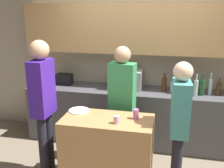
% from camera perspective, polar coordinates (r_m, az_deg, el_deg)
% --- Properties ---
extents(back_wall, '(6.40, 0.40, 2.70)m').
position_cam_1_polar(back_wall, '(4.24, 6.68, 8.05)').
color(back_wall, '#B2A893').
rests_on(back_wall, ground_plane).
extents(back_counter, '(3.60, 0.62, 0.89)m').
position_cam_1_polar(back_counter, '(4.27, 5.83, -7.10)').
color(back_counter, '#4C4C51').
rests_on(back_counter, ground_plane).
extents(kitchen_island, '(1.06, 0.55, 0.89)m').
position_cam_1_polar(kitchen_island, '(3.26, -0.98, -14.72)').
color(kitchen_island, '#B27F4C').
rests_on(kitchen_island, ground_plane).
extents(microwave, '(0.52, 0.39, 0.30)m').
position_cam_1_polar(microwave, '(4.18, 3.02, 1.08)').
color(microwave, '#B7BABC').
rests_on(microwave, back_counter).
extents(toaster, '(0.26, 0.16, 0.18)m').
position_cam_1_polar(toaster, '(4.48, -10.35, 1.07)').
color(toaster, black).
rests_on(toaster, back_counter).
extents(bottle_0, '(0.08, 0.08, 0.29)m').
position_cam_1_polar(bottle_0, '(4.08, 11.30, -0.13)').
color(bottle_0, '#472814').
rests_on(bottle_0, back_counter).
extents(bottle_1, '(0.07, 0.07, 0.22)m').
position_cam_1_polar(bottle_1, '(4.09, 13.05, -0.58)').
color(bottle_1, silver).
rests_on(bottle_1, back_counter).
extents(bottle_2, '(0.08, 0.08, 0.33)m').
position_cam_1_polar(bottle_2, '(4.01, 14.47, -0.40)').
color(bottle_2, '#472814').
rests_on(bottle_2, back_counter).
extents(bottle_3, '(0.07, 0.07, 0.30)m').
position_cam_1_polar(bottle_3, '(4.10, 16.09, -0.29)').
color(bottle_3, '#194723').
rests_on(bottle_3, back_counter).
extents(bottle_4, '(0.06, 0.06, 0.32)m').
position_cam_1_polar(bottle_4, '(3.99, 17.78, -0.77)').
color(bottle_4, silver).
rests_on(bottle_4, back_counter).
extents(bottle_5, '(0.09, 0.09, 0.31)m').
position_cam_1_polar(bottle_5, '(4.05, 18.95, -0.68)').
color(bottle_5, '#194723').
rests_on(bottle_5, back_counter).
extents(bottle_6, '(0.06, 0.06, 0.33)m').
position_cam_1_polar(bottle_6, '(4.12, 20.61, -0.50)').
color(bottle_6, silver).
rests_on(bottle_6, back_counter).
extents(bottle_7, '(0.07, 0.07, 0.26)m').
position_cam_1_polar(bottle_7, '(4.14, 22.18, -0.94)').
color(bottle_7, '#472814').
rests_on(bottle_7, back_counter).
extents(plate_on_island, '(0.26, 0.26, 0.01)m').
position_cam_1_polar(plate_on_island, '(3.30, -7.19, -5.76)').
color(plate_on_island, white).
rests_on(plate_on_island, kitchen_island).
extents(cup_0, '(0.07, 0.07, 0.09)m').
position_cam_1_polar(cup_0, '(2.93, 1.00, -7.76)').
color(cup_0, '#D2A4CC').
rests_on(cup_0, kitchen_island).
extents(cup_1, '(0.07, 0.07, 0.12)m').
position_cam_1_polar(cup_1, '(3.05, 5.22, -6.54)').
color(cup_1, '#D260A4').
rests_on(cup_1, kitchen_island).
extents(person_left, '(0.21, 0.35, 1.59)m').
position_cam_1_polar(person_left, '(3.00, 14.48, -7.54)').
color(person_left, black).
rests_on(person_left, ground_plane).
extents(person_center, '(0.23, 0.35, 1.77)m').
position_cam_1_polar(person_center, '(3.29, -14.83, -3.04)').
color(person_center, black).
rests_on(person_center, ground_plane).
extents(person_right, '(0.36, 0.24, 1.66)m').
position_cam_1_polar(person_right, '(3.50, 2.20, -2.72)').
color(person_right, black).
rests_on(person_right, ground_plane).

